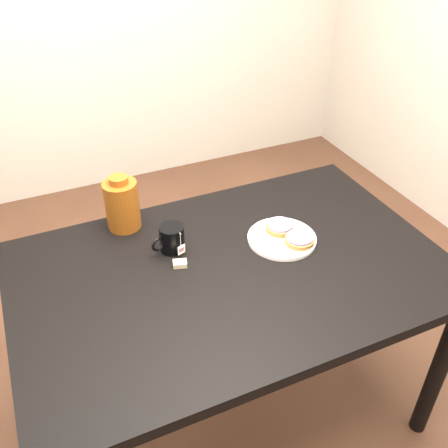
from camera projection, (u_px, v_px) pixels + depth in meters
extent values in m
plane|color=brown|center=(230.00, 405.00, 2.06)|extent=(4.00, 4.00, 0.00)
cube|color=black|center=(232.00, 272.00, 1.64)|extent=(1.40, 0.90, 0.04)
cylinder|color=black|center=(439.00, 369.00, 1.78)|extent=(0.06, 0.06, 0.71)
cylinder|color=black|center=(39.00, 329.00, 1.93)|extent=(0.06, 0.06, 0.71)
cylinder|color=black|center=(319.00, 246.00, 2.36)|extent=(0.06, 0.06, 0.71)
cylinder|color=white|center=(282.00, 238.00, 1.74)|extent=(0.24, 0.24, 0.01)
torus|color=white|center=(282.00, 237.00, 1.74)|extent=(0.24, 0.24, 0.01)
cylinder|color=brown|center=(280.00, 228.00, 1.77)|extent=(0.13, 0.13, 0.02)
cylinder|color=#9D7FAB|center=(280.00, 225.00, 1.76)|extent=(0.11, 0.11, 0.01)
cylinder|color=brown|center=(300.00, 240.00, 1.71)|extent=(0.14, 0.14, 0.02)
cylinder|color=#9D7FAB|center=(300.00, 237.00, 1.70)|extent=(0.13, 0.13, 0.01)
cylinder|color=black|center=(172.00, 238.00, 1.68)|extent=(0.11, 0.11, 0.09)
cylinder|color=black|center=(171.00, 229.00, 1.66)|extent=(0.07, 0.07, 0.00)
torus|color=black|center=(158.00, 244.00, 1.64)|extent=(0.05, 0.03, 0.05)
cylinder|color=beige|center=(180.00, 239.00, 1.64)|extent=(0.00, 0.00, 0.05)
cube|color=white|center=(181.00, 249.00, 1.66)|extent=(0.03, 0.01, 0.03)
cube|color=#C6B793|center=(180.00, 264.00, 1.63)|extent=(0.05, 0.04, 0.02)
cylinder|color=#59290B|center=(122.00, 205.00, 1.76)|extent=(0.14, 0.14, 0.18)
cylinder|color=#59290B|center=(119.00, 180.00, 1.70)|extent=(0.07, 0.07, 0.02)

